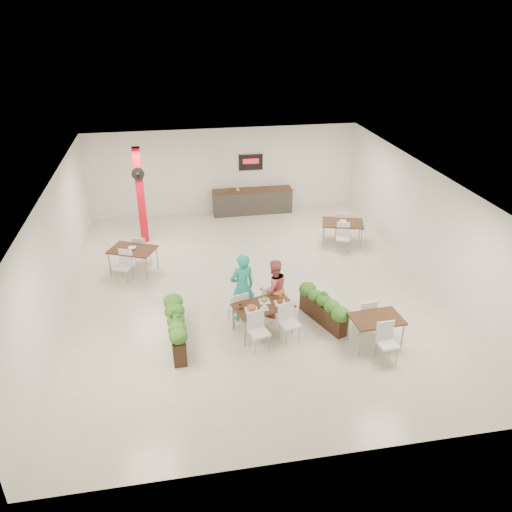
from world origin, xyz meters
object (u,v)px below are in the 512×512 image
Objects in this scene: main_table at (263,309)px; planter_right at (323,306)px; service_counter at (252,201)px; side_table_a at (133,252)px; side_table_c at (376,323)px; side_table_b at (343,225)px; diner_woman at (274,288)px; diner_man at (242,287)px; planter_left at (176,327)px; red_column at (141,195)px.

main_table is 1.17× the size of planter_right.
side_table_a is (-4.27, -4.03, 0.15)m from service_counter.
side_table_c is at bearing -22.02° from main_table.
side_table_a is at bearing 136.62° from side_table_c.
main_table is at bearing -111.40° from side_table_b.
diner_man is at bearing -15.82° from diner_woman.
side_table_b is at bearing -52.29° from service_counter.
side_table_a is 1.00× the size of side_table_c.
planter_right is (1.95, -0.54, -0.43)m from diner_man.
main_table is 1.13× the size of side_table_b.
planter_left is at bearing -123.40° from side_table_b.
diner_woman is at bearing -15.31° from side_table_a.
service_counter is 7.79m from main_table.
red_column is 1.94× the size of side_table_a.
side_table_a is 7.36m from side_table_c.
red_column is at bearing 124.41° from side_table_c.
planter_right is at bearing 4.59° from planter_left.
service_counter is at bearing -111.21° from diner_woman.
main_table is 1.15× the size of side_table_a.
red_column is at bearing -79.83° from diner_man.
main_table is at bearing 154.16° from side_table_c.
diner_woman is 2.65m from side_table_c.
side_table_a is (-3.20, 3.69, 0.00)m from main_table.
red_column is 1.07× the size of service_counter.
side_table_c reaches higher than planter_right.
service_counter reaches higher than diner_woman.
diner_man is at bearing -64.01° from red_column.
diner_man is 1.10× the size of side_table_a.
diner_woman is (-0.67, -7.06, 0.29)m from service_counter.
red_column is at bearing -155.00° from service_counter.
service_counter is 4.06m from side_table_b.
service_counter is 1.59× the size of main_table.
planter_left is at bearing 10.42° from diner_man.
diner_man is 1.10× the size of side_table_c.
planter_right is 0.96× the size of side_table_b.
diner_woman reaches higher than side_table_b.
diner_woman reaches higher than planter_left.
side_table_b is (5.62, 4.68, 0.14)m from planter_left.
side_table_c is (1.40, -8.72, 0.13)m from service_counter.
red_column reaches higher than planter_right.
main_table and side_table_a have the same top height.
red_column reaches higher than planter_left.
planter_right is (3.62, 0.29, -0.02)m from planter_left.
planter_left is 3.64m from planter_right.
side_table_b is at bearing 31.63° from side_table_a.
service_counter is 1.66× the size of diner_man.
diner_woman is 1.30m from planter_right.
side_table_c is at bearing -50.64° from planter_right.
planter_left is (-2.48, -0.83, -0.28)m from diner_woman.
diner_man is 1.13× the size of planter_right.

